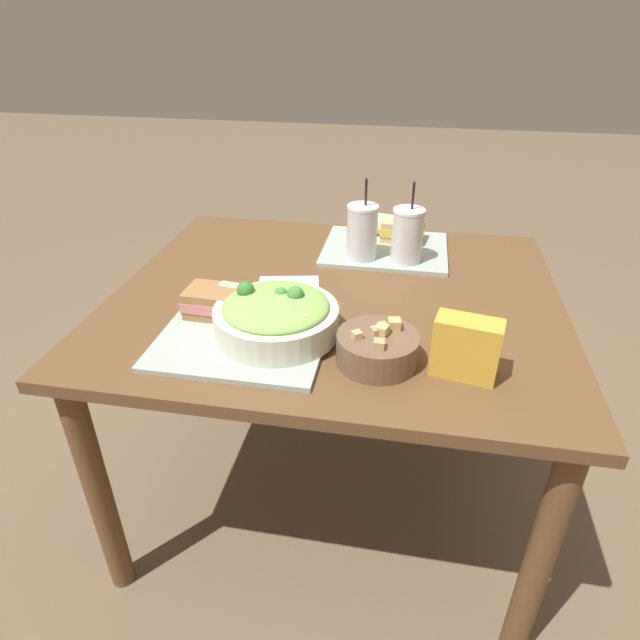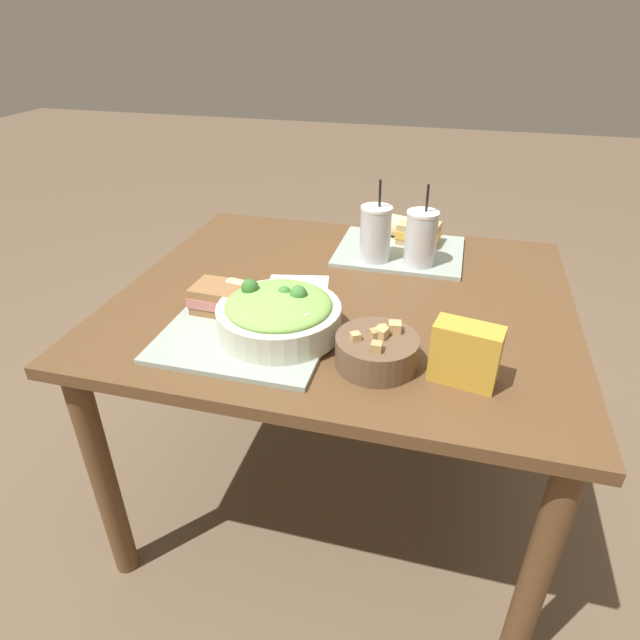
{
  "view_description": "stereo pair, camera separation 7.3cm",
  "coord_description": "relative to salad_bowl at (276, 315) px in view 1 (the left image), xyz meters",
  "views": [
    {
      "loc": [
        0.18,
        -1.21,
        1.34
      ],
      "look_at": [
        0.01,
        -0.29,
        0.79
      ],
      "focal_mm": 30.0,
      "sensor_mm": 36.0,
      "label": 1
    },
    {
      "loc": [
        0.25,
        -1.2,
        1.34
      ],
      "look_at": [
        0.01,
        -0.29,
        0.79
      ],
      "focal_mm": 30.0,
      "sensor_mm": 36.0,
      "label": 2
    }
  ],
  "objects": [
    {
      "name": "tray_near",
      "position": [
        -0.07,
        -0.03,
        -0.05
      ],
      "size": [
        0.37,
        0.3,
        0.01
      ],
      "color": "#99A89E",
      "rests_on": "dining_table"
    },
    {
      "name": "napkin_folded",
      "position": [
        -0.03,
        0.25,
        -0.06
      ],
      "size": [
        0.18,
        0.14,
        0.0
      ],
      "color": "white",
      "rests_on": "dining_table"
    },
    {
      "name": "drink_cup_dark",
      "position": [
        0.14,
        0.44,
        0.03
      ],
      "size": [
        0.09,
        0.09,
        0.23
      ],
      "color": "silver",
      "rests_on": "tray_far"
    },
    {
      "name": "salad_bowl",
      "position": [
        0.0,
        0.0,
        0.0
      ],
      "size": [
        0.27,
        0.27,
        0.11
      ],
      "color": "beige",
      "rests_on": "tray_near"
    },
    {
      "name": "chip_bag",
      "position": [
        0.4,
        -0.07,
        0.01
      ],
      "size": [
        0.14,
        0.08,
        0.12
      ],
      "rotation": [
        0.0,
        0.0,
        -0.19
      ],
      "color": "gold",
      "rests_on": "dining_table"
    },
    {
      "name": "sandwich_far",
      "position": [
        0.25,
        0.59,
        -0.01
      ],
      "size": [
        0.14,
        0.11,
        0.06
      ],
      "rotation": [
        0.0,
        0.0,
        -0.15
      ],
      "color": "tan",
      "rests_on": "tray_far"
    },
    {
      "name": "sandwich_near",
      "position": [
        -0.16,
        0.06,
        -0.01
      ],
      "size": [
        0.13,
        0.1,
        0.06
      ],
      "rotation": [
        0.0,
        0.0,
        -0.04
      ],
      "color": "olive",
      "rests_on": "tray_near"
    },
    {
      "name": "baguette_near",
      "position": [
        -0.08,
        0.08,
        -0.01
      ],
      "size": [
        0.16,
        0.09,
        0.07
      ],
      "rotation": [
        0.0,
        0.0,
        1.4
      ],
      "color": "#DBBC84",
      "rests_on": "tray_near"
    },
    {
      "name": "tray_far",
      "position": [
        0.2,
        0.53,
        -0.05
      ],
      "size": [
        0.37,
        0.3,
        0.01
      ],
      "color": "#99A89E",
      "rests_on": "dining_table"
    },
    {
      "name": "baguette_far",
      "position": [
        0.15,
        0.64,
        -0.01
      ],
      "size": [
        0.15,
        0.1,
        0.07
      ],
      "rotation": [
        0.0,
        0.0,
        1.28
      ],
      "color": "#DBBC84",
      "rests_on": "tray_far"
    },
    {
      "name": "ground_plane",
      "position": [
        0.1,
        0.24,
        -0.76
      ],
      "size": [
        12.0,
        12.0,
        0.0
      ],
      "primitive_type": "plane",
      "color": "brown"
    },
    {
      "name": "dining_table",
      "position": [
        0.1,
        0.24,
        -0.15
      ],
      "size": [
        1.13,
        0.98,
        0.7
      ],
      "color": "brown",
      "rests_on": "ground_plane"
    },
    {
      "name": "soup_bowl",
      "position": [
        0.23,
        -0.05,
        -0.02
      ],
      "size": [
        0.17,
        0.17,
        0.09
      ],
      "color": "brown",
      "rests_on": "dining_table"
    },
    {
      "name": "drink_cup_red",
      "position": [
        0.26,
        0.44,
        0.03
      ],
      "size": [
        0.09,
        0.09,
        0.23
      ],
      "color": "silver",
      "rests_on": "tray_far"
    }
  ]
}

